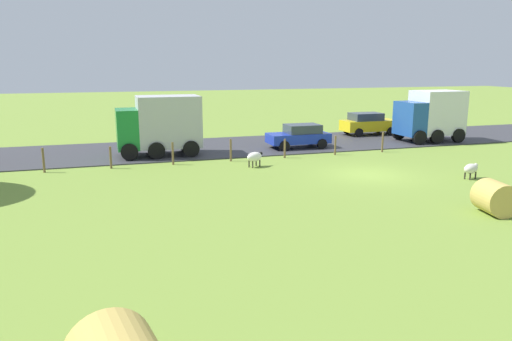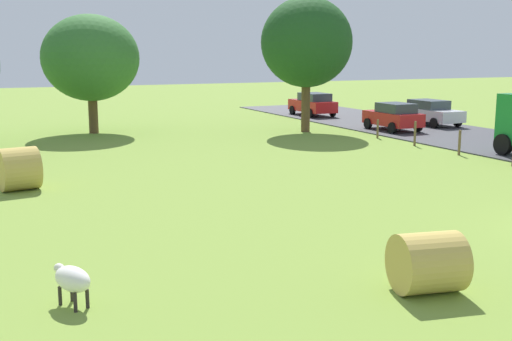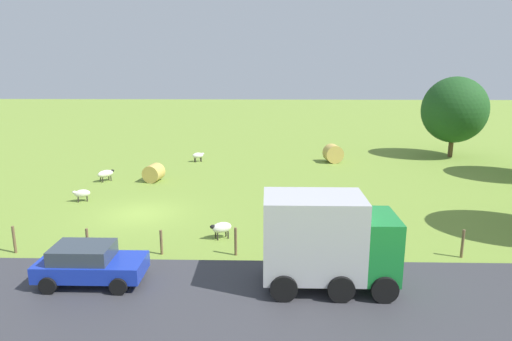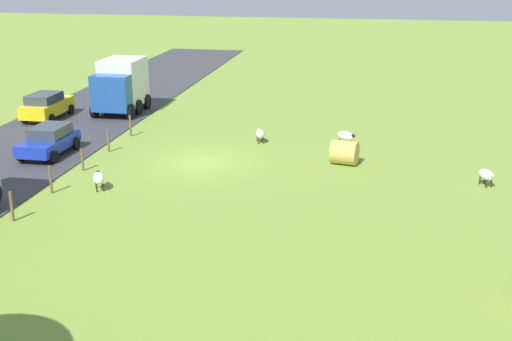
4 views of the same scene
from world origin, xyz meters
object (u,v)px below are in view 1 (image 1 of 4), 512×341
Objects in this scene: sheep_1 at (471,169)px; car_4 at (299,136)px; sheep_3 at (255,157)px; hay_bale_0 at (495,198)px; car_2 at (368,123)px; truck_1 at (160,124)px; truck_0 at (431,115)px.

sheep_1 is 11.41m from car_4.
sheep_3 is 0.28× the size of car_4.
hay_bale_0 is (-4.89, 3.18, 0.12)m from sheep_1.
hay_bale_0 is at bearing -151.23° from sheep_3.
sheep_3 is (5.76, 9.02, 0.05)m from sheep_1.
hay_bale_0 is at bearing 162.72° from car_2.
hay_bale_0 is 0.27× the size of truck_1.
car_2 reaches higher than sheep_3.
sheep_3 is 0.23× the size of truck_1.
car_2 reaches higher than sheep_1.
car_2 is at bearing -76.43° from truck_1.
sheep_1 is 0.26× the size of car_2.
sheep_1 is 0.83× the size of hay_bale_0.
hay_bale_0 is 15.42m from car_4.
car_4 reaches higher than sheep_1.
sheep_3 reaches higher than sheep_1.
car_4 is at bearing 118.17° from car_2.
sheep_1 is 0.22× the size of truck_1.
car_4 is (15.36, 1.33, 0.23)m from hay_bale_0.
hay_bale_0 reaches higher than sheep_1.
car_4 is at bearing -90.08° from truck_1.
car_2 is at bearing -53.91° from sheep_3.
sheep_1 is at bearing -122.56° from sheep_3.
sheep_3 is 0.25× the size of truck_0.
truck_0 is at bearing -29.26° from hay_bale_0.
truck_0 is 0.91× the size of truck_1.
truck_1 reaches higher than sheep_1.
hay_bale_0 is at bearing -175.06° from car_4.
car_2 is at bearing -61.83° from car_4.
truck_1 reaches higher than sheep_3.
truck_1 reaches higher than hay_bale_0.
sheep_3 is 14.67m from car_2.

